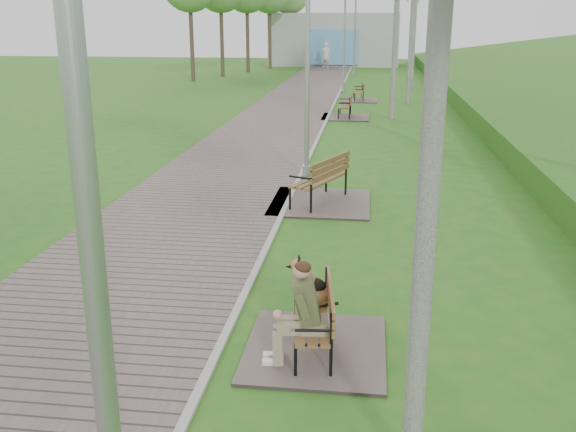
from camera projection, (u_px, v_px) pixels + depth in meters
name	position (u px, v px, depth m)	size (l,w,h in m)	color
walkway	(279.00, 120.00, 23.67)	(3.50, 67.00, 0.04)	#61524F
kerb	(326.00, 120.00, 23.46)	(0.10, 67.00, 0.05)	#999993
building_north	(334.00, 39.00, 50.99)	(10.00, 5.20, 4.00)	#9E9E99
bench_main	(308.00, 321.00, 7.13)	(1.57, 1.75, 1.37)	#61524F
bench_second	(319.00, 193.00, 12.95)	(1.98, 2.20, 1.22)	#61524F
bench_third	(345.00, 112.00, 24.19)	(1.75, 1.95, 1.08)	#61524F
bench_far	(358.00, 97.00, 29.18)	(1.61, 1.79, 0.99)	#61524F
lamp_post_near	(94.00, 272.00, 3.06)	(0.20, 0.20, 5.22)	#9DA0A5
lamp_post_second	(307.00, 80.00, 14.47)	(0.19, 0.19, 4.87)	#9DA0A5
lamp_post_third	(344.00, 47.00, 31.86)	(0.18, 0.18, 4.77)	#9DA0A5
lamp_post_far	(355.00, 35.00, 41.74)	(0.21, 0.21, 5.50)	#9DA0A5
pedestrian_near	(326.00, 56.00, 47.38)	(0.71, 0.46, 1.93)	white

